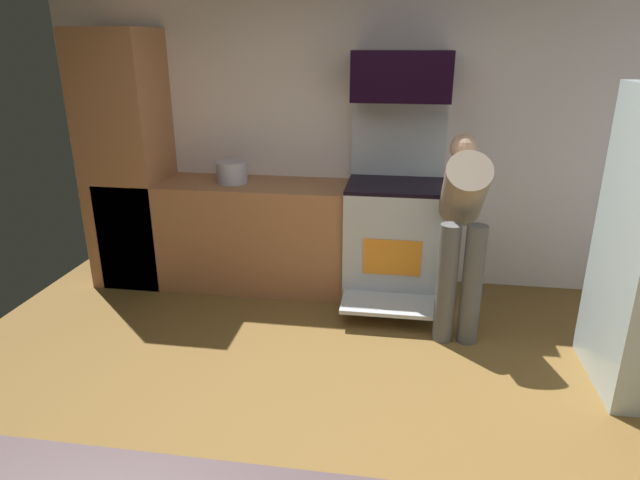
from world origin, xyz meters
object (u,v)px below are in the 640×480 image
Objects in this scene: oven_range at (394,235)px; microwave at (401,76)px; person_cook at (462,221)px; stock_pot at (232,172)px.

oven_range is 2.12× the size of microwave.
stock_pot is (-1.81, 0.58, 0.15)m from person_cook.
oven_range is 1.42m from stock_pot.
person_cook is at bearing -50.26° from oven_range.
oven_range is 1.13× the size of person_cook.
person_cook is 1.90m from stock_pot.
microwave reaches higher than stock_pot.
microwave is (-0.00, 0.09, 1.24)m from oven_range.
microwave is at bearing 3.42° from stock_pot.
person_cook is 5.50× the size of stock_pot.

